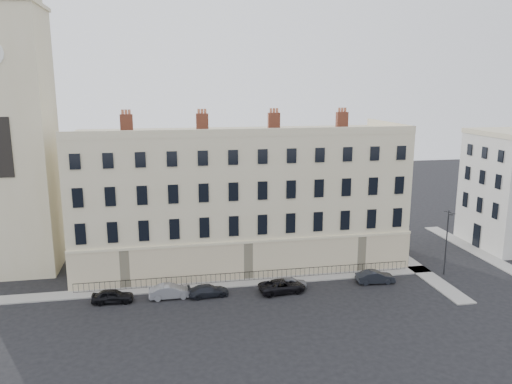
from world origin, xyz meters
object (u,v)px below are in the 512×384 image
car_f (375,277)px  streetlamp (447,239)px  car_b (171,291)px  car_a (113,296)px  car_d (282,286)px  car_e (290,283)px  car_c (208,291)px

car_f → streetlamp: streetlamp is taller
car_b → streetlamp: 29.29m
car_a → streetlamp: streetlamp is taller
car_d → car_b: bearing=80.5°
car_b → car_d: car_b is taller
car_e → car_f: (8.92, -0.39, 0.08)m
car_a → car_d: (16.22, -0.65, -0.00)m
car_c → streetlamp: streetlamp is taller
car_a → car_c: size_ratio=0.97×
car_c → car_e: bearing=-91.3°
car_f → car_a: bearing=93.4°
car_c → car_d: 7.27m
car_b → car_f: (20.83, -0.19, -0.02)m
car_c → streetlamp: (25.50, 0.88, 3.39)m
car_e → streetlamp: size_ratio=0.47×
car_a → car_e: 17.28m
car_c → streetlamp: 25.74m
car_d → car_e: 1.38m
car_b → car_c: size_ratio=1.04×
car_d → streetlamp: streetlamp is taller
car_b → streetlamp: bearing=-89.7°
car_a → car_e: size_ratio=1.15×
car_d → streetlamp: bearing=-91.8°
car_b → car_a: bearing=89.6°
car_f → streetlamp: size_ratio=0.55×
car_a → car_b: 5.36m
car_f → car_c: bearing=94.1°
streetlamp → car_a: bearing=157.8°
car_f → car_d: bearing=96.6°
car_a → streetlamp: bearing=-87.0°
car_a → car_c: bearing=-89.6°
car_a → car_c: (8.96, -0.24, -0.08)m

